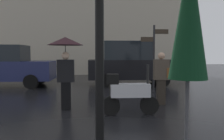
# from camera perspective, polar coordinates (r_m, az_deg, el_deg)

# --- Properties ---
(folded_patio_umbrella_near) EXTENTS (0.46, 0.46, 2.52)m
(folded_patio_umbrella_near) POSITION_cam_1_polar(r_m,az_deg,el_deg) (2.40, 18.31, 10.47)
(folded_patio_umbrella_near) COLOR black
(folded_patio_umbrella_near) RESTS_ON ground
(pedestrian_with_umbrella) EXTENTS (0.95, 0.95, 1.94)m
(pedestrian_with_umbrella) POSITION_cam_1_polar(r_m,az_deg,el_deg) (6.30, -11.35, 4.20)
(pedestrian_with_umbrella) COLOR black
(pedestrian_with_umbrella) RESTS_ON ground
(pedestrian_with_bag) EXTENTS (0.48, 0.24, 1.54)m
(pedestrian_with_bag) POSITION_cam_1_polar(r_m,az_deg,el_deg) (6.96, 12.10, -1.23)
(pedestrian_with_bag) COLOR #2A241E
(pedestrian_with_bag) RESTS_ON ground
(parked_scooter) EXTENTS (1.41, 0.32, 1.23)m
(parked_scooter) POSITION_cam_1_polar(r_m,az_deg,el_deg) (5.69, 4.02, -5.52)
(parked_scooter) COLOR black
(parked_scooter) RESTS_ON ground
(parked_car_left) EXTENTS (4.48, 1.92, 1.89)m
(parked_car_left) POSITION_cam_1_polar(r_m,az_deg,el_deg) (11.76, -25.38, 0.97)
(parked_car_left) COLOR #1E234C
(parked_car_left) RESTS_ON ground
(parked_car_right) EXTENTS (4.14, 1.90, 2.09)m
(parked_car_right) POSITION_cam_1_polar(r_m,az_deg,el_deg) (11.34, 4.45, 1.62)
(parked_car_right) COLOR black
(parked_car_right) RESTS_ON ground
(street_signpost) EXTENTS (1.08, 0.08, 2.61)m
(street_signpost) POSITION_cam_1_polar(r_m,az_deg,el_deg) (9.27, 10.27, 4.54)
(street_signpost) COLOR black
(street_signpost) RESTS_ON ground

